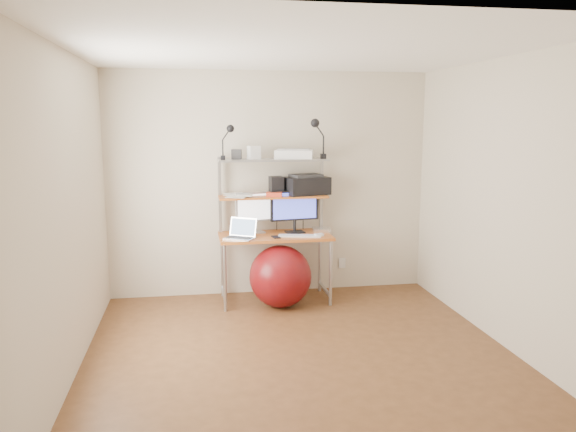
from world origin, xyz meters
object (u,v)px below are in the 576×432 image
laptop (242,234)px  printer (306,185)px  monitor_silver (254,210)px  monitor_black (295,208)px  exercise_ball (280,276)px

laptop → printer: 0.93m
monitor_silver → monitor_black: monitor_black is taller
monitor_silver → printer: printer is taller
monitor_black → exercise_ball: 0.77m
monitor_silver → laptop: monitor_silver is taller
monitor_black → laptop: size_ratio=1.44×
exercise_ball → laptop: bearing=167.0°
laptop → printer: printer is taller
monitor_silver → laptop: bearing=-138.2°
monitor_black → printer: 0.29m
monitor_black → exercise_ball: size_ratio=0.83×
laptop → monitor_black: bearing=49.4°
exercise_ball → monitor_black: bearing=54.9°
laptop → exercise_ball: bearing=18.0°
monitor_black → laptop: monitor_black is taller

